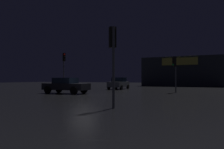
{
  "coord_description": "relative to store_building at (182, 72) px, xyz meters",
  "views": [
    {
      "loc": [
        10.49,
        -16.21,
        1.41
      ],
      "look_at": [
        -0.98,
        7.67,
        1.92
      ],
      "focal_mm": 35.43,
      "sensor_mm": 36.0,
      "label": 1
    }
  ],
  "objects": [
    {
      "name": "ground_plane",
      "position": [
        -4.15,
        -29.39,
        -2.79
      ],
      "size": [
        120.0,
        120.0,
        0.0
      ],
      "primitive_type": "plane",
      "color": "black"
    },
    {
      "name": "car_far",
      "position": [
        -6.77,
        -28.52,
        -2.01
      ],
      "size": [
        4.54,
        1.92,
        1.5
      ],
      "color": "black",
      "rests_on": "ground"
    },
    {
      "name": "traffic_signal_opposite",
      "position": [
        -10.82,
        -23.62,
        0.55
      ],
      "size": [
        0.43,
        0.41,
        4.59
      ],
      "color": "#595B60",
      "rests_on": "ground"
    },
    {
      "name": "car_near",
      "position": [
        -5.75,
        -18.35,
        -2.01
      ],
      "size": [
        2.13,
        4.05,
        1.58
      ],
      "color": "slate",
      "rests_on": "ground"
    },
    {
      "name": "bollard_kerb_a",
      "position": [
        -12.97,
        -21.81,
        -2.33
      ],
      "size": [
        0.12,
        0.12,
        0.93
      ],
      "primitive_type": "cylinder",
      "color": "gold",
      "rests_on": "ground"
    },
    {
      "name": "traffic_signal_cross_right",
      "position": [
        2.35,
        -22.45,
        -0.11
      ],
      "size": [
        0.42,
        0.42,
        3.69
      ],
      "color": "#595B60",
      "rests_on": "ground"
    },
    {
      "name": "traffic_signal_main",
      "position": [
        1.74,
        -35.94,
        0.1
      ],
      "size": [
        0.42,
        0.43,
        3.94
      ],
      "color": "#595B60",
      "rests_on": "ground"
    },
    {
      "name": "store_building",
      "position": [
        0.0,
        0.0,
        0.0
      ],
      "size": [
        14.68,
        7.59,
        5.58
      ],
      "color": "#33383D",
      "rests_on": "ground"
    }
  ]
}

